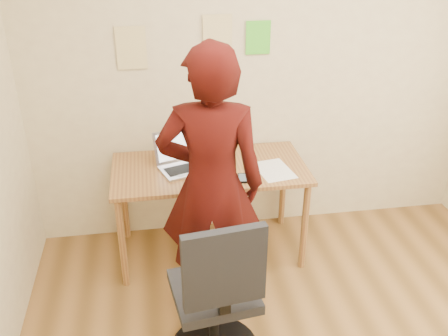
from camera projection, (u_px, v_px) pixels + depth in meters
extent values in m
cube|color=beige|center=(260.00, 67.00, 3.72)|extent=(3.50, 0.04, 2.70)
cube|color=olive|center=(210.00, 169.00, 3.61)|extent=(1.40, 0.70, 0.03)
cylinder|color=olive|center=(122.00, 243.00, 3.43)|extent=(0.05, 0.05, 0.71)
cylinder|color=olive|center=(305.00, 227.00, 3.61)|extent=(0.05, 0.05, 0.71)
cylinder|color=olive|center=(124.00, 199.00, 3.95)|extent=(0.05, 0.05, 0.71)
cylinder|color=olive|center=(283.00, 186.00, 4.13)|extent=(0.05, 0.05, 0.71)
cube|color=silver|center=(186.00, 169.00, 3.56)|extent=(0.41, 0.34, 0.02)
cube|color=black|center=(186.00, 168.00, 3.56)|extent=(0.31, 0.22, 0.00)
cube|color=silver|center=(177.00, 145.00, 3.62)|extent=(0.35, 0.18, 0.24)
cube|color=white|center=(177.00, 145.00, 3.62)|extent=(0.31, 0.15, 0.19)
cube|color=white|center=(274.00, 170.00, 3.56)|extent=(0.28, 0.36, 0.00)
cube|color=black|center=(243.00, 178.00, 3.44)|extent=(0.09, 0.14, 0.01)
cube|color=#3F4C59|center=(243.00, 177.00, 3.44)|extent=(0.08, 0.12, 0.00)
cube|color=#D8C381|center=(131.00, 48.00, 3.48)|extent=(0.21, 0.00, 0.30)
cube|color=#D8C381|center=(217.00, 36.00, 3.54)|extent=(0.21, 0.00, 0.30)
cube|color=#4DCB2D|center=(258.00, 38.00, 3.59)|extent=(0.18, 0.00, 0.24)
cube|color=black|center=(214.00, 291.00, 2.82)|extent=(0.51, 0.51, 0.06)
cube|color=black|center=(224.00, 268.00, 2.49)|extent=(0.44, 0.11, 0.45)
cube|color=black|center=(224.00, 303.00, 2.60)|extent=(0.07, 0.05, 0.12)
cylinder|color=black|center=(214.00, 324.00, 2.94)|extent=(0.06, 0.06, 0.45)
imported|color=#320906|center=(211.00, 186.00, 3.04)|extent=(0.71, 0.53, 1.79)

